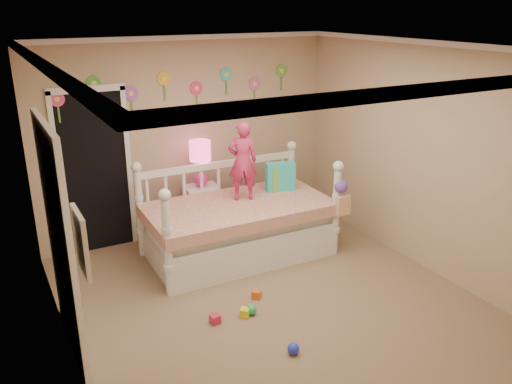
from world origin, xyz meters
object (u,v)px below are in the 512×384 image
daybed (238,208)px  child (243,161)px  nightstand (202,211)px  table_lamp (200,156)px

daybed → child: (0.12, 0.10, 0.56)m
child → nightstand: size_ratio=1.38×
nightstand → table_lamp: size_ratio=1.16×
daybed → child: size_ratio=2.32×
child → table_lamp: child is taller
table_lamp → child: bearing=-65.0°
daybed → child: 0.58m
daybed → table_lamp: bearing=104.8°
nightstand → table_lamp: bearing=-83.1°
child → nightstand: (-0.29, 0.62, -0.82)m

